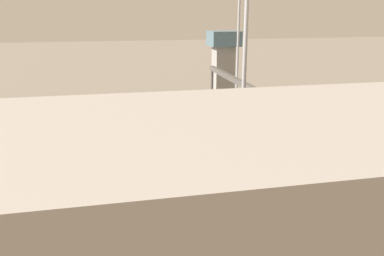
{
  "coord_description": "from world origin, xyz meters",
  "views": [
    {
      "loc": [
        4.71,
        56.57,
        18.78
      ],
      "look_at": [
        -7.1,
        3.06,
        2.5
      ],
      "focal_mm": 37.42,
      "sensor_mm": 36.0,
      "label": 1
    }
  ],
  "objects_px": {
    "train_on_track_0": "(144,108)",
    "control_tower": "(223,61)",
    "train_on_track_3": "(117,135)",
    "light_mast_3": "(247,10)",
    "light_mast_2": "(239,26)",
    "maintenance_shed": "(120,221)",
    "train_on_track_4": "(116,146)",
    "signal_gantry": "(238,87)"
  },
  "relations": [
    {
      "from": "train_on_track_0",
      "to": "control_tower",
      "type": "bearing_deg",
      "value": -147.82
    },
    {
      "from": "train_on_track_3",
      "to": "control_tower",
      "type": "xyz_separation_m",
      "value": [
        -23.15,
        -26.2,
        6.41
      ]
    },
    {
      "from": "train_on_track_0",
      "to": "light_mast_3",
      "type": "height_order",
      "value": "light_mast_3"
    },
    {
      "from": "train_on_track_0",
      "to": "train_on_track_3",
      "type": "distance_m",
      "value": 15.93
    },
    {
      "from": "light_mast_2",
      "to": "light_mast_3",
      "type": "height_order",
      "value": "light_mast_3"
    },
    {
      "from": "light_mast_3",
      "to": "maintenance_shed",
      "type": "height_order",
      "value": "light_mast_3"
    },
    {
      "from": "train_on_track_4",
      "to": "control_tower",
      "type": "height_order",
      "value": "control_tower"
    },
    {
      "from": "train_on_track_3",
      "to": "light_mast_2",
      "type": "height_order",
      "value": "light_mast_2"
    },
    {
      "from": "train_on_track_0",
      "to": "light_mast_3",
      "type": "distance_m",
      "value": 34.33
    },
    {
      "from": "train_on_track_0",
      "to": "light_mast_2",
      "type": "xyz_separation_m",
      "value": [
        -18.07,
        -2.96,
        13.88
      ]
    },
    {
      "from": "train_on_track_0",
      "to": "control_tower",
      "type": "xyz_separation_m",
      "value": [
        -17.8,
        -11.2,
        6.46
      ]
    },
    {
      "from": "train_on_track_0",
      "to": "light_mast_3",
      "type": "xyz_separation_m",
      "value": [
        -7.96,
        28.94,
        16.66
      ]
    },
    {
      "from": "maintenance_shed",
      "to": "control_tower",
      "type": "relative_size",
      "value": 3.82
    },
    {
      "from": "train_on_track_3",
      "to": "signal_gantry",
      "type": "height_order",
      "value": "signal_gantry"
    },
    {
      "from": "maintenance_shed",
      "to": "control_tower",
      "type": "height_order",
      "value": "control_tower"
    },
    {
      "from": "train_on_track_4",
      "to": "maintenance_shed",
      "type": "bearing_deg",
      "value": 88.84
    },
    {
      "from": "train_on_track_4",
      "to": "maintenance_shed",
      "type": "height_order",
      "value": "maintenance_shed"
    },
    {
      "from": "train_on_track_4",
      "to": "light_mast_2",
      "type": "xyz_separation_m",
      "value": [
        -23.74,
        -22.96,
        13.84
      ]
    },
    {
      "from": "train_on_track_0",
      "to": "maintenance_shed",
      "type": "xyz_separation_m",
      "value": [
        6.21,
        46.44,
        4.12
      ]
    },
    {
      "from": "train_on_track_3",
      "to": "maintenance_shed",
      "type": "height_order",
      "value": "maintenance_shed"
    },
    {
      "from": "train_on_track_4",
      "to": "maintenance_shed",
      "type": "xyz_separation_m",
      "value": [
        0.54,
        26.44,
        4.07
      ]
    },
    {
      "from": "train_on_track_0",
      "to": "maintenance_shed",
      "type": "distance_m",
      "value": 47.03
    },
    {
      "from": "signal_gantry",
      "to": "maintenance_shed",
      "type": "relative_size",
      "value": 0.54
    },
    {
      "from": "light_mast_2",
      "to": "light_mast_3",
      "type": "xyz_separation_m",
      "value": [
        10.11,
        31.9,
        2.78
      ]
    },
    {
      "from": "train_on_track_4",
      "to": "light_mast_3",
      "type": "height_order",
      "value": "light_mast_3"
    },
    {
      "from": "train_on_track_4",
      "to": "control_tower",
      "type": "relative_size",
      "value": 9.53
    },
    {
      "from": "train_on_track_4",
      "to": "signal_gantry",
      "type": "bearing_deg",
      "value": -158.05
    },
    {
      "from": "signal_gantry",
      "to": "light_mast_3",
      "type": "bearing_deg",
      "value": 73.15
    },
    {
      "from": "signal_gantry",
      "to": "control_tower",
      "type": "xyz_separation_m",
      "value": [
        -4.86,
        -23.7,
        0.93
      ]
    },
    {
      "from": "train_on_track_3",
      "to": "light_mast_2",
      "type": "xyz_separation_m",
      "value": [
        -23.42,
        -17.96,
        13.84
      ]
    },
    {
      "from": "maintenance_shed",
      "to": "control_tower",
      "type": "bearing_deg",
      "value": -112.61
    },
    {
      "from": "maintenance_shed",
      "to": "signal_gantry",
      "type": "bearing_deg",
      "value": -119.43
    },
    {
      "from": "train_on_track_0",
      "to": "light_mast_2",
      "type": "distance_m",
      "value": 22.98
    },
    {
      "from": "train_on_track_4",
      "to": "light_mast_3",
      "type": "xyz_separation_m",
      "value": [
        -13.63,
        8.94,
        16.61
      ]
    },
    {
      "from": "train_on_track_4",
      "to": "control_tower",
      "type": "bearing_deg",
      "value": -126.95
    },
    {
      "from": "train_on_track_4",
      "to": "signal_gantry",
      "type": "distance_m",
      "value": 20.8
    },
    {
      "from": "control_tower",
      "to": "train_on_track_4",
      "type": "bearing_deg",
      "value": 53.05
    },
    {
      "from": "light_mast_2",
      "to": "maintenance_shed",
      "type": "distance_m",
      "value": 55.9
    },
    {
      "from": "light_mast_2",
      "to": "control_tower",
      "type": "height_order",
      "value": "light_mast_2"
    },
    {
      "from": "train_on_track_0",
      "to": "train_on_track_3",
      "type": "relative_size",
      "value": 0.86
    },
    {
      "from": "train_on_track_3",
      "to": "signal_gantry",
      "type": "relative_size",
      "value": 4.63
    },
    {
      "from": "light_mast_2",
      "to": "signal_gantry",
      "type": "height_order",
      "value": "light_mast_2"
    }
  ]
}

